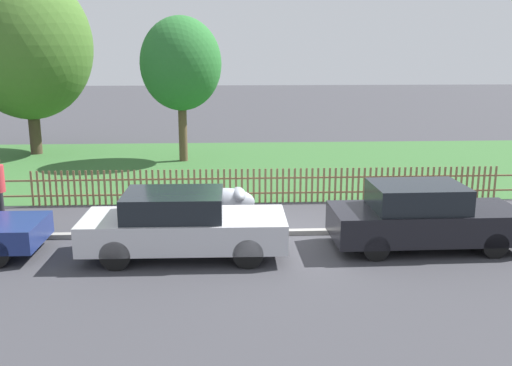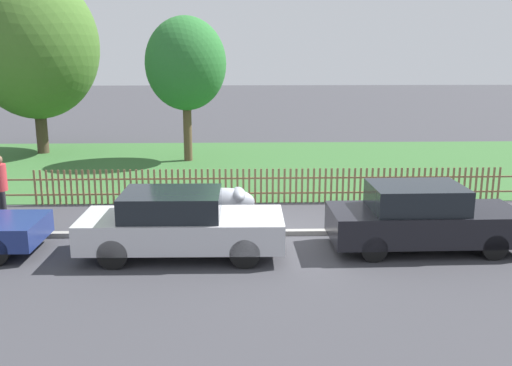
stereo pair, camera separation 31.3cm
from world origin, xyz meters
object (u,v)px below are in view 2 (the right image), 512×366
Objects in this scene: tree_behind_motorcycle at (186,64)px; tree_nearest_kerb at (34,46)px; pedestrian_near_fence at (0,185)px; parked_car_navy_estate at (422,218)px; parked_car_black_saloon at (180,223)px; covered_motorcycle at (225,202)px.

tree_nearest_kerb is at bearing 163.35° from tree_behind_motorcycle.
tree_behind_motorcycle reaches higher than pedestrian_near_fence.
parked_car_navy_estate is 13.00m from tree_behind_motorcycle.
parked_car_navy_estate is 10.75m from pedestrian_near_fence.
tree_nearest_kerb is (-12.91, 12.90, 3.89)m from parked_car_navy_estate.
tree_nearest_kerb is 11.42m from pedestrian_near_fence.
tree_behind_motorcycle is at bearing -16.65° from tree_nearest_kerb.
parked_car_black_saloon reaches higher than covered_motorcycle.
tree_nearest_kerb is at bearing 161.64° from pedestrian_near_fence.
parked_car_navy_estate reaches higher than parked_car_black_saloon.
pedestrian_near_fence is at bearing 172.89° from covered_motorcycle.
tree_nearest_kerb reaches higher than tree_behind_motorcycle.
covered_motorcycle is at bearing 67.42° from parked_car_black_saloon.
tree_behind_motorcycle is (-1.73, 8.96, 3.31)m from covered_motorcycle.
tree_nearest_kerb is 4.23× the size of pedestrian_near_fence.
covered_motorcycle is 0.31× the size of tree_behind_motorcycle.
tree_behind_motorcycle is (6.61, -1.98, -0.71)m from tree_nearest_kerb.
pedestrian_near_fence reaches higher than parked_car_black_saloon.
pedestrian_near_fence is at bearing 153.06° from parked_car_black_saloon.
pedestrian_near_fence reaches higher than parked_car_navy_estate.
tree_nearest_kerb is at bearing 134.20° from parked_car_navy_estate.
covered_motorcycle is at bearing -52.66° from tree_nearest_kerb.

